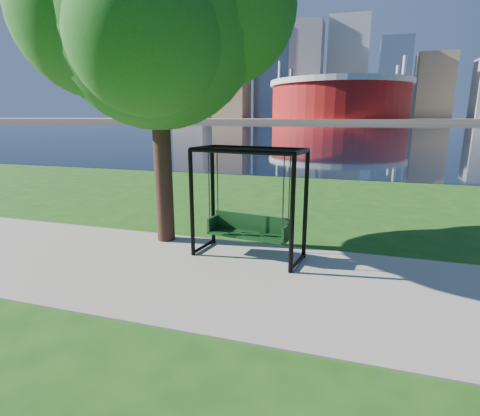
% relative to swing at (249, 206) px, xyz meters
% --- Properties ---
extents(ground, '(900.00, 900.00, 0.00)m').
position_rel_swing_xyz_m(ground, '(-0.05, -0.63, -1.15)').
color(ground, '#1E5114').
rests_on(ground, ground).
extents(path, '(120.00, 4.00, 0.03)m').
position_rel_swing_xyz_m(path, '(-0.05, -1.13, -1.13)').
color(path, '#9E937F').
rests_on(path, ground).
extents(river, '(900.00, 180.00, 0.02)m').
position_rel_swing_xyz_m(river, '(-0.05, 101.37, -1.14)').
color(river, black).
rests_on(river, ground).
extents(far_bank, '(900.00, 228.00, 2.00)m').
position_rel_swing_xyz_m(far_bank, '(-0.05, 305.37, -0.15)').
color(far_bank, '#937F60').
rests_on(far_bank, ground).
extents(stadium, '(83.00, 83.00, 32.00)m').
position_rel_swing_xyz_m(stadium, '(-10.05, 234.37, 13.08)').
color(stadium, maroon).
rests_on(stadium, far_bank).
extents(skyline, '(392.00, 66.00, 96.50)m').
position_rel_swing_xyz_m(skyline, '(-4.32, 318.77, 34.74)').
color(skyline, gray).
rests_on(skyline, far_bank).
extents(swing, '(2.44, 1.32, 2.37)m').
position_rel_swing_xyz_m(swing, '(0.00, 0.00, 0.00)').
color(swing, black).
rests_on(swing, ground).
extents(park_tree, '(5.92, 5.35, 7.35)m').
position_rel_swing_xyz_m(park_tree, '(-2.30, 0.54, 3.96)').
color(park_tree, black).
rests_on(park_tree, ground).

